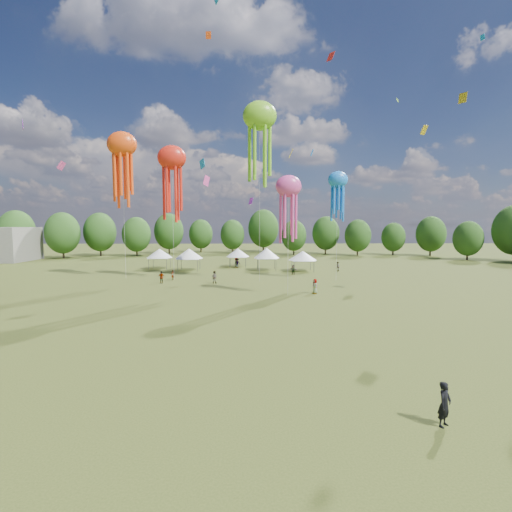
{
  "coord_description": "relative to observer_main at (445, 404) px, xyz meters",
  "views": [
    {
      "loc": [
        -0.13,
        -15.22,
        8.62
      ],
      "look_at": [
        0.59,
        15.0,
        6.0
      ],
      "focal_mm": 25.44,
      "sensor_mm": 36.0,
      "label": 1
    }
  ],
  "objects": [
    {
      "name": "treeline",
      "position": [
        -12.15,
        63.06,
        5.57
      ],
      "size": [
        201.57,
        95.24,
        13.43
      ],
      "color": "#38281C",
      "rests_on": "ground"
    },
    {
      "name": "show_kites",
      "position": [
        -14.25,
        40.64,
        17.46
      ],
      "size": [
        36.96,
        16.93,
        26.71
      ],
      "color": "red",
      "rests_on": "ground"
    },
    {
      "name": "festival_tents",
      "position": [
        -11.82,
        54.86,
        2.08
      ],
      "size": [
        32.59,
        12.35,
        4.24
      ],
      "color": "#47474C",
      "rests_on": "ground"
    },
    {
      "name": "small_kites",
      "position": [
        -9.4,
        41.39,
        30.7
      ],
      "size": [
        71.73,
        62.33,
        46.35
      ],
      "color": "red",
      "rests_on": "ground"
    },
    {
      "name": "spectators_far",
      "position": [
        -6.21,
        48.29,
        -0.07
      ],
      "size": [
        30.34,
        29.56,
        1.93
      ],
      "color": "gray",
      "rests_on": "ground"
    },
    {
      "name": "observer_main",
      "position": [
        0.0,
        0.0,
        0.0
      ],
      "size": [
        0.84,
        0.8,
        1.94
      ],
      "primitive_type": "imported",
      "rotation": [
        0.0,
        0.0,
        0.65
      ],
      "color": "black",
      "rests_on": "ground"
    },
    {
      "name": "spectator_near",
      "position": [
        -13.31,
        38.37,
        -0.06
      ],
      "size": [
        1.05,
        0.93,
        1.82
      ],
      "primitive_type": "imported",
      "rotation": [
        0.0,
        0.0,
        2.83
      ],
      "color": "gray",
      "rests_on": "ground"
    },
    {
      "name": "ground",
      "position": [
        -8.28,
        0.55,
        -0.97
      ],
      "size": [
        300.0,
        300.0,
        0.0
      ],
      "primitive_type": "plane",
      "color": "#384416",
      "rests_on": "ground"
    }
  ]
}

